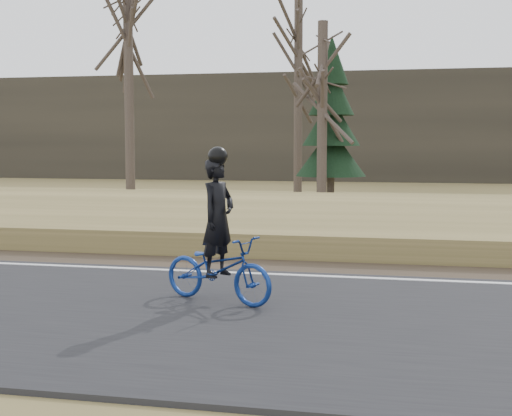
# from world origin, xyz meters

# --- Properties ---
(ground) EXTENTS (120.00, 120.00, 0.00)m
(ground) POSITION_xyz_m (0.00, 0.00, 0.00)
(ground) COLOR #9A864E
(ground) RESTS_ON ground
(road) EXTENTS (120.00, 6.00, 0.06)m
(road) POSITION_xyz_m (0.00, -2.50, 0.03)
(road) COLOR black
(road) RESTS_ON ground
(edge_line) EXTENTS (120.00, 0.12, 0.01)m
(edge_line) POSITION_xyz_m (0.00, 0.20, 0.07)
(edge_line) COLOR silver
(edge_line) RESTS_ON road
(shoulder) EXTENTS (120.00, 1.60, 0.04)m
(shoulder) POSITION_xyz_m (0.00, 1.20, 0.02)
(shoulder) COLOR #473A2B
(shoulder) RESTS_ON ground
(embankment) EXTENTS (120.00, 5.00, 0.44)m
(embankment) POSITION_xyz_m (0.00, 4.20, 0.22)
(embankment) COLOR #9A864E
(embankment) RESTS_ON ground
(ballast) EXTENTS (120.00, 3.00, 0.45)m
(ballast) POSITION_xyz_m (0.00, 8.00, 0.23)
(ballast) COLOR slate
(ballast) RESTS_ON ground
(railroad) EXTENTS (120.00, 2.40, 0.29)m
(railroad) POSITION_xyz_m (0.00, 8.00, 0.53)
(railroad) COLOR black
(railroad) RESTS_ON ballast
(treeline_backdrop) EXTENTS (120.00, 4.00, 6.00)m
(treeline_backdrop) POSITION_xyz_m (0.00, 30.00, 3.00)
(treeline_backdrop) COLOR #383328
(treeline_backdrop) RESTS_ON ground
(cyclist) EXTENTS (1.79, 1.17, 2.07)m
(cyclist) POSITION_xyz_m (-3.03, -1.89, 0.71)
(cyclist) COLOR navy
(cyclist) RESTS_ON road
(bare_tree_far_left) EXTENTS (0.36, 0.36, 8.29)m
(bare_tree_far_left) POSITION_xyz_m (-11.01, 14.68, 4.14)
(bare_tree_far_left) COLOR brown
(bare_tree_far_left) RESTS_ON ground
(bare_tree_left) EXTENTS (0.36, 0.36, 8.16)m
(bare_tree_left) POSITION_xyz_m (-5.21, 19.04, 4.08)
(bare_tree_left) COLOR brown
(bare_tree_left) RESTS_ON ground
(bare_tree_near_left) EXTENTS (0.36, 0.36, 6.36)m
(bare_tree_near_left) POSITION_xyz_m (-3.60, 14.13, 3.18)
(bare_tree_near_left) COLOR brown
(bare_tree_near_left) RESTS_ON ground
(conifer) EXTENTS (2.60, 2.60, 6.06)m
(conifer) POSITION_xyz_m (-3.44, 15.57, 2.87)
(conifer) COLOR brown
(conifer) RESTS_ON ground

